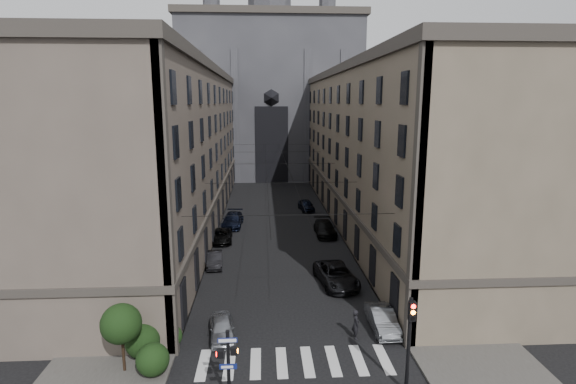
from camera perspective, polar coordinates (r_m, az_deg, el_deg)
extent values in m
cube|color=#383533|center=(57.08, -12.04, -3.82)|extent=(7.00, 80.00, 0.15)
cube|color=#383533|center=(57.71, 9.08, -3.54)|extent=(7.00, 80.00, 0.15)
cube|color=beige|center=(27.76, 0.84, -20.76)|extent=(11.00, 3.20, 0.01)
cube|color=#51473E|center=(56.01, -15.46, 5.04)|extent=(13.00, 60.00, 18.00)
cube|color=#38332D|center=(55.83, -15.98, 14.67)|extent=(13.60, 60.60, 0.90)
cube|color=#38332D|center=(56.70, -15.21, 0.21)|extent=(13.40, 60.30, 0.50)
cube|color=brown|center=(56.83, 12.33, 5.27)|extent=(13.00, 60.00, 18.00)
cube|color=#38332D|center=(56.66, 12.74, 14.76)|extent=(13.60, 60.60, 0.90)
cube|color=#38332D|center=(57.52, 12.13, 0.52)|extent=(13.40, 60.30, 0.50)
cube|color=#2D2D33|center=(93.47, -2.27, 11.49)|extent=(34.00, 22.00, 30.00)
cube|color=#38332D|center=(94.78, -2.35, 20.90)|extent=(35.00, 23.00, 1.20)
cube|color=black|center=(82.79, -2.09, 5.97)|extent=(6.00, 0.30, 14.00)
cylinder|color=black|center=(23.75, -7.56, -21.26)|extent=(0.18, 0.18, 4.00)
cube|color=orange|center=(23.26, -6.89, -19.40)|extent=(0.34, 0.24, 0.38)
cube|color=#FF0C07|center=(23.50, -8.57, -19.67)|extent=(0.34, 0.24, 0.38)
cube|color=navy|center=(22.84, -7.69, -18.16)|extent=(0.95, 0.05, 0.24)
cube|color=navy|center=(23.56, -7.60, -21.12)|extent=(0.85, 0.05, 0.27)
cylinder|color=black|center=(24.90, 15.06, -18.31)|extent=(0.20, 0.20, 5.20)
cube|color=black|center=(23.80, 15.49, -14.37)|extent=(0.34, 0.30, 1.00)
cylinder|color=#FF0C07|center=(23.53, 15.66, -13.83)|extent=(0.22, 0.05, 0.22)
cylinder|color=orange|center=(23.66, 15.61, -14.53)|extent=(0.22, 0.05, 0.22)
cylinder|color=black|center=(23.80, 15.57, -15.23)|extent=(0.22, 0.05, 0.22)
sphere|color=black|center=(27.00, -16.80, -19.70)|extent=(1.80, 1.80, 1.80)
sphere|color=black|center=(28.70, -17.99, -17.57)|extent=(2.00, 2.00, 2.00)
sphere|color=black|center=(29.38, -14.68, -17.31)|extent=(1.40, 1.40, 1.40)
cylinder|color=black|center=(27.70, -20.20, -18.37)|extent=(0.16, 0.16, 2.40)
sphere|color=black|center=(26.96, -20.44, -15.40)|extent=(2.20, 2.20, 2.20)
cylinder|color=black|center=(29.42, 0.18, -2.94)|extent=(14.00, 0.03, 0.03)
cylinder|color=black|center=(41.14, -0.83, 1.18)|extent=(14.00, 0.03, 0.03)
cylinder|color=black|center=(53.97, -1.42, 3.62)|extent=(14.00, 0.03, 0.03)
cylinder|color=black|center=(66.87, -1.79, 5.11)|extent=(14.00, 0.03, 0.03)
cylinder|color=black|center=(78.81, -2.03, 6.06)|extent=(14.00, 0.03, 0.03)
cylinder|color=black|center=(54.99, -2.81, 3.33)|extent=(0.03, 60.00, 0.03)
cylinder|color=black|center=(55.07, -0.10, 3.35)|extent=(0.03, 60.00, 0.03)
imported|color=gray|center=(30.10, -8.38, -16.73)|extent=(2.02, 4.01, 1.31)
imported|color=black|center=(42.05, -9.30, -8.42)|extent=(1.72, 4.04, 1.30)
imported|color=black|center=(48.94, -8.43, -5.52)|extent=(2.41, 4.88, 1.33)
imported|color=black|center=(54.62, -7.03, -3.54)|extent=(2.57, 5.67, 1.61)
imported|color=slate|center=(31.33, 11.88, -15.56)|extent=(1.55, 4.32, 1.42)
imported|color=black|center=(37.64, 6.15, -10.45)|extent=(3.52, 6.25, 1.65)
imported|color=black|center=(50.94, 4.72, -4.62)|extent=(2.21, 5.39, 1.56)
imported|color=black|center=(62.20, 2.33, -1.68)|extent=(2.30, 4.55, 1.48)
imported|color=black|center=(29.91, 8.59, -16.25)|extent=(0.54, 0.75, 1.93)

